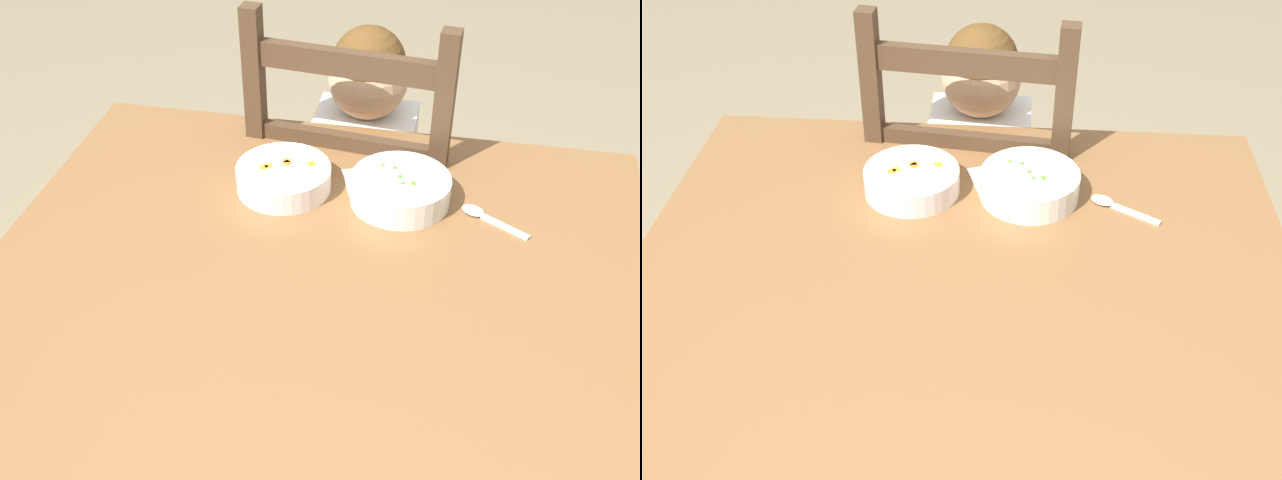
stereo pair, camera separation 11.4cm
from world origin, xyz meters
TOP-DOWN VIEW (x-y plane):
  - dining_table at (0.00, 0.00)m, footprint 1.11×1.08m
  - dining_chair at (-0.01, 0.58)m, footprint 0.46×0.46m
  - child_figure at (-0.00, 0.58)m, footprint 0.32×0.31m
  - bowl_of_peas at (0.11, 0.29)m, footprint 0.18×0.18m
  - bowl_of_carrots at (-0.11, 0.29)m, footprint 0.18×0.18m
  - spoon at (0.26, 0.27)m, footprint 0.13×0.09m
  - paper_napkin at (0.06, 0.34)m, footprint 0.15×0.15m

SIDE VIEW (x-z plane):
  - dining_chair at x=-0.01m, z-range -0.04..1.01m
  - child_figure at x=0.00m, z-range 0.16..1.12m
  - dining_table at x=0.00m, z-range 0.28..1.05m
  - paper_napkin at x=0.06m, z-range 0.77..0.78m
  - spoon at x=0.26m, z-range 0.77..0.78m
  - bowl_of_carrots at x=-0.11m, z-range 0.77..0.82m
  - bowl_of_peas at x=0.11m, z-range 0.77..0.83m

